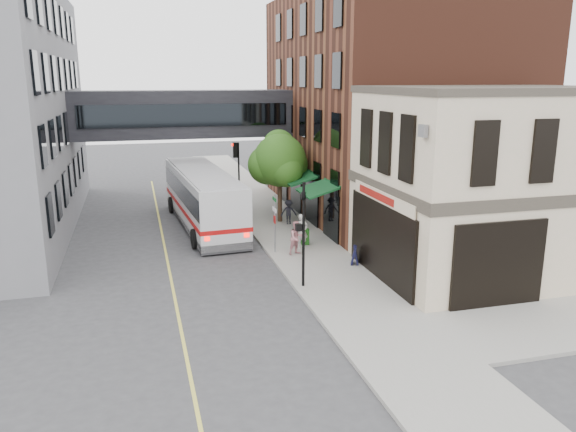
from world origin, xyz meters
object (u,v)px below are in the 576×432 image
bus (203,196)px  sandwich_board (355,255)px  pedestrian_b (297,238)px  newspaper_box (305,237)px  pedestrian_a (302,231)px  pedestrian_c (289,212)px

bus → sandwich_board: bearing=-57.9°
pedestrian_b → newspaper_box: bearing=40.3°
sandwich_board → newspaper_box: bearing=132.2°
sandwich_board → pedestrian_b: bearing=158.2°
pedestrian_a → pedestrian_b: 1.13m
sandwich_board → pedestrian_c: bearing=120.0°
newspaper_box → sandwich_board: bearing=-61.1°
bus → pedestrian_a: 7.79m
pedestrian_b → sandwich_board: pedestrian_b is taller
pedestrian_b → bus: bearing=97.7°
pedestrian_a → newspaper_box: bearing=50.5°
newspaper_box → pedestrian_c: bearing=95.6°
bus → pedestrian_c: bearing=-16.6°
pedestrian_a → sandwich_board: 3.62m
bus → pedestrian_a: (4.35, -6.41, -0.82)m
pedestrian_c → pedestrian_a: bearing=-89.4°
bus → pedestrian_a: size_ratio=6.98×
pedestrian_a → newspaper_box: (0.34, 0.58, -0.48)m
bus → pedestrian_c: bus is taller
pedestrian_c → newspaper_box: 4.37m
pedestrian_b → pedestrian_c: pedestrian_b is taller
sandwich_board → pedestrian_a: bearing=140.4°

